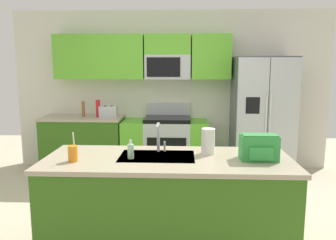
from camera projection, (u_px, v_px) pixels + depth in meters
ground_plane at (164, 222)px, 3.75m from camera, size 9.00×9.00×0.00m
kitchen_wall_unit at (162, 80)px, 5.57m from camera, size 5.20×0.43×2.60m
back_counter at (84, 144)px, 5.51m from camera, size 1.30×0.63×0.90m
range_oven at (165, 145)px, 5.46m from camera, size 1.36×0.61×1.10m
refrigerator at (262, 117)px, 5.24m from camera, size 0.90×0.76×1.85m
island_counter at (168, 205)px, 3.09m from camera, size 2.22×0.88×0.90m
toaster at (109, 112)px, 5.36m from camera, size 0.28×0.16×0.18m
pepper_mill at (83, 109)px, 5.42m from camera, size 0.05×0.05×0.25m
bottle_red at (98, 109)px, 5.36m from camera, size 0.07×0.07×0.28m
sink_faucet at (159, 135)px, 3.19m from camera, size 0.08×0.21×0.28m
drink_cup_orange at (73, 153)px, 2.90m from camera, size 0.08×0.08×0.26m
soap_dispenser at (131, 151)px, 2.98m from camera, size 0.06×0.06×0.17m
paper_towel_roll at (208, 141)px, 3.14m from camera, size 0.12×0.12×0.24m
backpack at (259, 147)px, 2.94m from camera, size 0.32×0.22×0.23m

